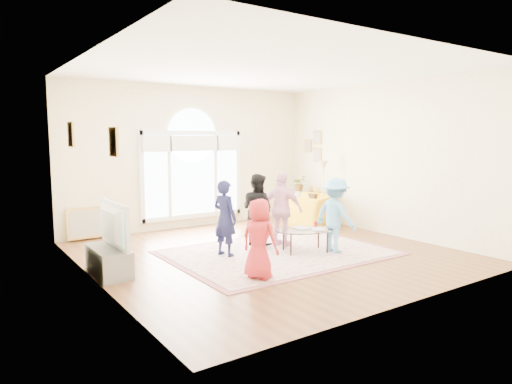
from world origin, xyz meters
TOP-DOWN VIEW (x-y plane):
  - ground at (0.00, 0.00)m, footprint 6.00×6.00m
  - room_shell at (0.01, 2.83)m, footprint 6.00×6.00m
  - area_rug at (0.14, -0.11)m, footprint 3.60×2.60m
  - rug_border at (0.14, -0.11)m, footprint 3.80×2.80m
  - tv_console at (-2.75, 0.30)m, footprint 0.45×1.00m
  - television at (-2.74, 0.30)m, footprint 0.18×1.18m
  - coffee_table at (0.55, -0.34)m, footprint 1.24×1.00m
  - armchair at (2.32, 1.53)m, footprint 1.39×1.31m
  - side_cabinet at (2.78, 1.94)m, footprint 0.40×0.50m
  - floor_lamp at (2.61, 1.44)m, footprint 0.29×0.29m
  - plant_pedestal at (2.70, 2.41)m, footprint 0.20×0.20m
  - potted_plant at (2.70, 2.41)m, footprint 0.43×0.40m
  - leaning_picture at (-2.39, 2.90)m, footprint 0.80×0.14m
  - child_red at (-1.02, -1.16)m, footprint 0.57×0.67m
  - child_navy at (-0.76, 0.23)m, footprint 0.44×0.55m
  - child_black at (0.15, 0.58)m, footprint 0.69×0.78m
  - child_pink at (0.48, 0.23)m, footprint 0.64×0.89m
  - child_blue at (0.99, -0.65)m, footprint 0.55×0.89m

SIDE VIEW (x-z plane):
  - ground at x=0.00m, z-range 0.00..0.00m
  - leaning_picture at x=-2.39m, z-range -0.31..0.31m
  - rug_border at x=0.14m, z-range 0.00..0.01m
  - area_rug at x=0.14m, z-range 0.00..0.02m
  - tv_console at x=-2.75m, z-range 0.00..0.42m
  - side_cabinet at x=2.78m, z-range 0.00..0.70m
  - plant_pedestal at x=2.70m, z-range 0.00..0.70m
  - armchair at x=2.32m, z-range 0.00..0.71m
  - coffee_table at x=0.55m, z-range 0.13..0.67m
  - child_red at x=-1.02m, z-range 0.02..1.18m
  - child_navy at x=-0.76m, z-range 0.02..1.33m
  - child_blue at x=0.99m, z-range 0.02..1.35m
  - child_black at x=0.15m, z-range 0.02..1.37m
  - child_pink at x=0.48m, z-range 0.02..1.42m
  - television at x=-2.74m, z-range 0.42..1.10m
  - potted_plant at x=2.70m, z-range 0.70..1.09m
  - floor_lamp at x=2.61m, z-range 0.53..2.04m
  - room_shell at x=0.01m, z-range -1.43..4.57m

